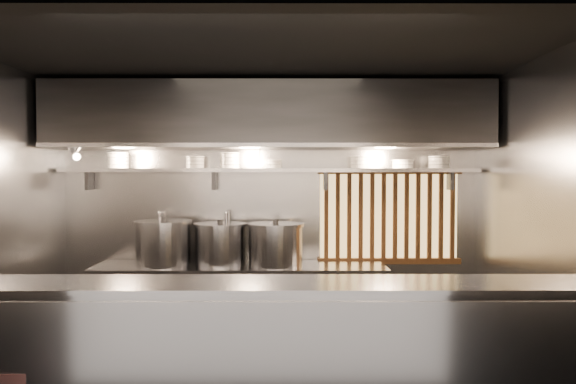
{
  "coord_description": "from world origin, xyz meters",
  "views": [
    {
      "loc": [
        0.18,
        -4.66,
        1.86
      ],
      "look_at": [
        0.19,
        0.55,
        1.68
      ],
      "focal_mm": 35.0,
      "sensor_mm": 36.0,
      "label": 1
    }
  ],
  "objects_px": {
    "stock_pot_mid": "(220,244)",
    "pendant_bulb": "(260,162)",
    "stock_pot_right": "(276,244)",
    "stock_pot_left": "(163,243)",
    "heat_lamp": "(75,151)"
  },
  "relations": [
    {
      "from": "pendant_bulb",
      "to": "stock_pot_right",
      "type": "bearing_deg",
      "value": -33.6
    },
    {
      "from": "heat_lamp",
      "to": "stock_pot_right",
      "type": "bearing_deg",
      "value": 6.93
    },
    {
      "from": "pendant_bulb",
      "to": "stock_pot_mid",
      "type": "height_order",
      "value": "pendant_bulb"
    },
    {
      "from": "stock_pot_left",
      "to": "stock_pot_mid",
      "type": "bearing_deg",
      "value": 5.75
    },
    {
      "from": "heat_lamp",
      "to": "pendant_bulb",
      "type": "height_order",
      "value": "heat_lamp"
    },
    {
      "from": "stock_pot_right",
      "to": "stock_pot_left",
      "type": "bearing_deg",
      "value": 179.92
    },
    {
      "from": "stock_pot_mid",
      "to": "heat_lamp",
      "type": "bearing_deg",
      "value": -167.87
    },
    {
      "from": "pendant_bulb",
      "to": "stock_pot_left",
      "type": "distance_m",
      "value": 1.29
    },
    {
      "from": "heat_lamp",
      "to": "stock_pot_left",
      "type": "height_order",
      "value": "heat_lamp"
    },
    {
      "from": "stock_pot_left",
      "to": "heat_lamp",
      "type": "bearing_deg",
      "value": -163.48
    },
    {
      "from": "heat_lamp",
      "to": "stock_pot_mid",
      "type": "xyz_separation_m",
      "value": [
        1.39,
        0.3,
        -0.95
      ]
    },
    {
      "from": "stock_pot_mid",
      "to": "stock_pot_left",
      "type": "bearing_deg",
      "value": -174.25
    },
    {
      "from": "stock_pot_mid",
      "to": "pendant_bulb",
      "type": "bearing_deg",
      "value": 7.11
    },
    {
      "from": "pendant_bulb",
      "to": "stock_pot_mid",
      "type": "relative_size",
      "value": 0.26
    },
    {
      "from": "stock_pot_left",
      "to": "stock_pot_mid",
      "type": "xyz_separation_m",
      "value": [
        0.58,
        0.06,
        -0.02
      ]
    }
  ]
}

